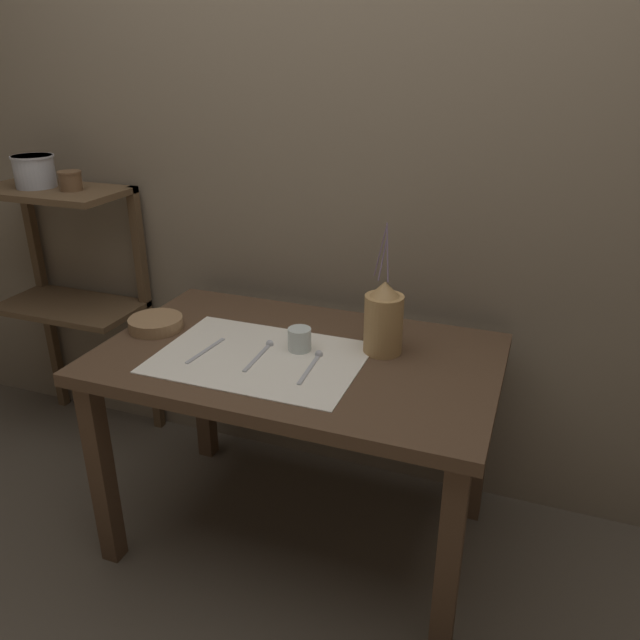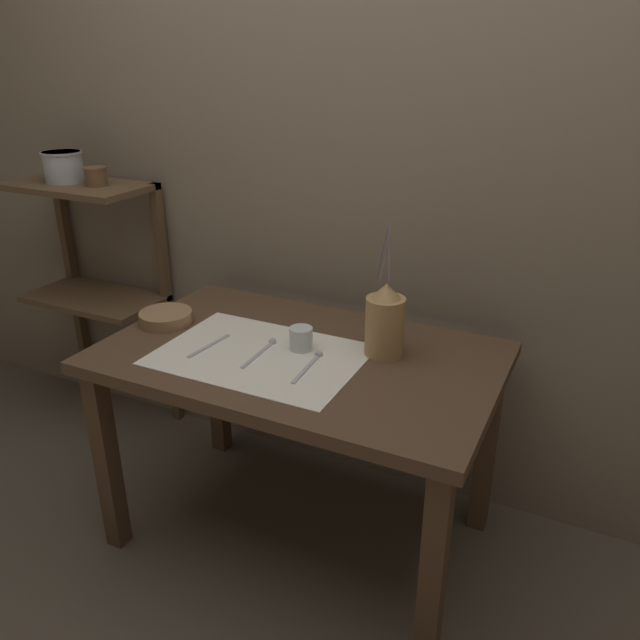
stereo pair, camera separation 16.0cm
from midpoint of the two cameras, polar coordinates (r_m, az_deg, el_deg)
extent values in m
plane|color=brown|center=(2.31, -3.89, -18.95)|extent=(12.00, 12.00, 0.00)
cube|color=#7A6B56|center=(2.18, 0.56, 14.12)|extent=(7.00, 0.06, 2.40)
cube|color=#4C3523|center=(1.91, -4.45, -3.59)|extent=(1.21, 0.74, 0.04)
cube|color=#4C3523|center=(2.15, -21.43, -13.00)|extent=(0.06, 0.06, 0.67)
cube|color=#4C3523|center=(1.74, 8.92, -21.38)|extent=(0.06, 0.06, 0.67)
cube|color=#4C3523|center=(2.56, -12.42, -5.65)|extent=(0.06, 0.06, 0.67)
cube|color=#4C3523|center=(2.22, 12.39, -10.44)|extent=(0.06, 0.06, 0.67)
cube|color=brown|center=(2.64, -25.06, 10.58)|extent=(0.57, 0.31, 0.02)
cube|color=brown|center=(2.77, -23.42, 1.09)|extent=(0.57, 0.31, 0.02)
cube|color=brown|center=(3.06, -25.26, 1.71)|extent=(0.04, 0.04, 1.07)
cube|color=brown|center=(2.71, -17.18, 0.35)|extent=(0.04, 0.04, 1.07)
cube|color=silver|center=(1.89, -7.97, -3.45)|extent=(0.61, 0.43, 0.00)
cylinder|color=#A87F4C|center=(1.87, 3.38, -0.44)|extent=(0.12, 0.12, 0.18)
cone|color=#A87F4C|center=(1.83, 3.47, 2.84)|extent=(0.09, 0.09, 0.05)
cylinder|color=slate|center=(1.80, 3.02, 6.29)|extent=(0.05, 0.04, 0.17)
cylinder|color=slate|center=(1.81, 3.20, 5.41)|extent=(0.02, 0.02, 0.12)
cylinder|color=slate|center=(1.80, 3.65, 6.13)|extent=(0.02, 0.03, 0.17)
cylinder|color=#8E6B47|center=(2.14, -16.92, -0.37)|extent=(0.18, 0.18, 0.04)
cylinder|color=silver|center=(1.90, -4.20, -1.83)|extent=(0.07, 0.07, 0.07)
cube|color=#A8A8AD|center=(1.95, -12.75, -2.79)|extent=(0.03, 0.19, 0.00)
cube|color=#A8A8AD|center=(1.88, -8.18, -3.46)|extent=(0.02, 0.19, 0.00)
sphere|color=#A8A8AD|center=(1.95, -6.97, -2.21)|extent=(0.02, 0.02, 0.02)
cube|color=#A8A8AD|center=(1.80, -3.56, -4.55)|extent=(0.02, 0.19, 0.00)
sphere|color=#A8A8AD|center=(1.87, -2.56, -3.19)|extent=(0.02, 0.02, 0.02)
cylinder|color=#A8A8AD|center=(2.67, -26.27, 12.07)|extent=(0.15, 0.15, 0.12)
cylinder|color=#A8A8AD|center=(2.67, -26.49, 13.23)|extent=(0.16, 0.16, 0.01)
cylinder|color=brown|center=(2.56, -23.58, 11.58)|extent=(0.08, 0.08, 0.07)
cylinder|color=brown|center=(2.56, -23.69, 12.26)|extent=(0.09, 0.09, 0.01)
camera|label=1|loc=(0.08, -92.51, -1.09)|focal=35.00mm
camera|label=2|loc=(0.08, 87.49, 1.09)|focal=35.00mm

